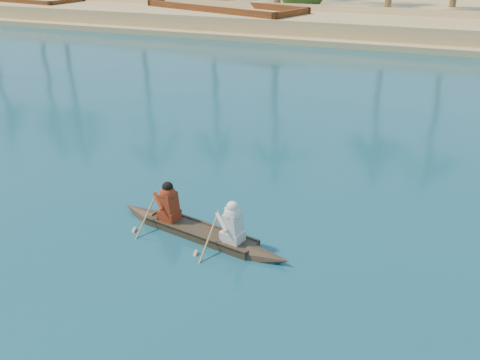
% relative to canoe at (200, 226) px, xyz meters
% --- Properties ---
extents(shrub_cluster, '(100.00, 6.00, 2.40)m').
position_rel_canoe_xyz_m(shrub_cluster, '(-8.00, 32.38, 0.96)').
color(shrub_cluster, '#1C3413').
rests_on(shrub_cluster, ground).
extents(canoe, '(4.47, 1.53, 1.23)m').
position_rel_canoe_xyz_m(canoe, '(0.00, 0.00, 0.00)').
color(canoe, '#3D3021').
rests_on(canoe, ground).
extents(barge_left, '(11.67, 5.26, 1.88)m').
position_rel_canoe_xyz_m(barge_left, '(-29.88, 27.88, 0.42)').
color(barge_left, brown).
rests_on(barge_left, ground).
extents(barge_mid, '(12.74, 7.69, 2.01)m').
position_rel_canoe_xyz_m(barge_mid, '(-11.17, 27.88, 0.47)').
color(barge_mid, brown).
rests_on(barge_mid, ground).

